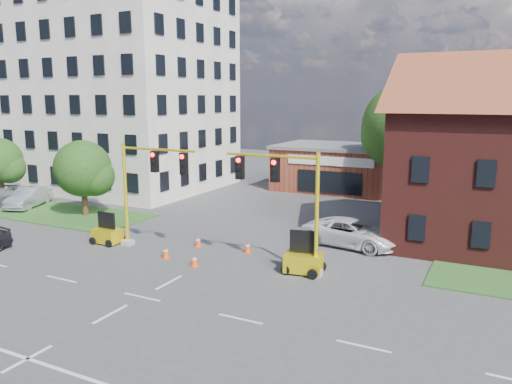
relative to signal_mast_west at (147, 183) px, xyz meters
The scene contains 18 objects.
ground 8.38m from the signal_mast_west, 54.01° to the right, with size 120.00×120.00×0.00m, color #404042.
grass_verge_nw 16.61m from the signal_mast_west, 165.65° to the left, with size 22.00×6.00×0.08m, color #29541F.
lane_markings 10.73m from the signal_mast_west, 64.17° to the right, with size 60.00×36.00×0.01m, color silver, non-canonical shape.
office_block 23.21m from the signal_mast_west, 134.52° to the left, with size 18.40×15.40×20.60m.
brick_shop 24.44m from the signal_mast_west, 79.71° to the left, with size 12.40×8.40×4.30m.
tree_large 23.99m from the signal_mast_west, 61.90° to the left, with size 8.25×7.85×10.20m.
tree_nw_front 10.49m from the signal_mast_west, 154.10° to the left, with size 4.42×4.20×5.70m.
tree_nw_rear 20.11m from the signal_mast_west, 165.36° to the left, with size 4.01×3.81×5.48m.
signal_mast_west is the anchor object (origin of this frame).
signal_mast_east 8.71m from the signal_mast_west, ahead, with size 5.30×0.60×6.20m.
trailer_west 4.47m from the signal_mast_west, behind, with size 1.65×1.11×1.87m.
trailer_east 10.19m from the signal_mast_west, ahead, with size 2.04×1.53×2.12m.
cone_a 4.20m from the signal_mast_west, 27.70° to the right, with size 0.40×0.40×0.70m.
cone_b 4.58m from the signal_mast_west, 34.41° to the left, with size 0.40×0.40×0.70m.
cone_c 5.69m from the signal_mast_west, 20.07° to the right, with size 0.40×0.40×0.70m.
cone_d 6.86m from the signal_mast_west, 18.69° to the left, with size 0.40×0.40×0.70m.
pickup_white 12.42m from the signal_mast_west, 29.27° to the left, with size 2.70×5.86×1.63m, color silver.
sedan_silver_front 16.91m from the signal_mast_west, 163.87° to the left, with size 1.70×4.87×1.61m, color #A5A9AD.
Camera 1 is at (13.98, -16.46, 8.74)m, focal length 35.00 mm.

